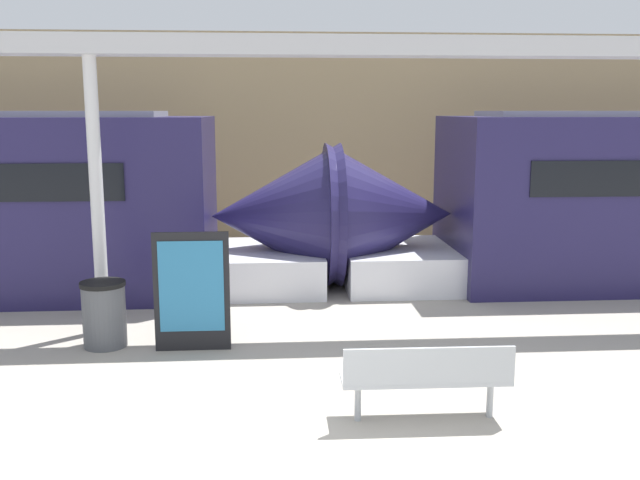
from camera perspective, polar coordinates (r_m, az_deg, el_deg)
The scene contains 7 objects.
ground_plane at distance 7.01m, azimuth -0.29°, elevation -16.89°, with size 60.00×60.00×0.00m, color #A8A093.
station_wall at distance 17.09m, azimuth -2.78°, elevation 7.94°, with size 56.00×0.20×5.00m, color tan.
bench_near at distance 7.56m, azimuth 8.53°, elevation -10.64°, with size 1.76×0.46×0.85m.
trash_bin at distance 10.25m, azimuth -16.88°, elevation -5.67°, with size 0.61×0.61×0.91m.
poster_board at distance 9.72m, azimuth -10.22°, elevation -4.05°, with size 1.01×0.07×1.62m.
support_column_near at distance 10.65m, azimuth -17.42°, elevation 3.23°, with size 0.19×0.19×3.96m, color silver.
canopy_beam at distance 10.62m, azimuth -18.05°, elevation 14.65°, with size 28.00×0.60×0.28m, color #B7B7BC.
Camera 1 is at (-0.42, -6.22, 3.21)m, focal length 40.00 mm.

